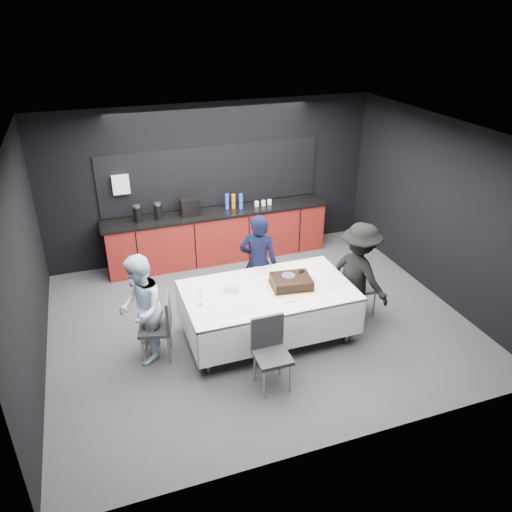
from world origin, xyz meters
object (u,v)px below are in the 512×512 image
(chair_right, at_px, (356,283))
(chair_left, at_px, (161,322))
(cake_assembly, at_px, (291,282))
(champagne_flute, at_px, (200,294))
(person_left, at_px, (141,310))
(plate_stack, at_px, (231,287))
(party_table, at_px, (268,298))
(person_right, at_px, (359,275))
(chair_near, at_px, (270,347))
(person_center, at_px, (258,263))

(chair_right, bearing_deg, chair_left, -178.78)
(cake_assembly, xyz_separation_m, champagne_flute, (-1.30, -0.04, 0.09))
(cake_assembly, height_order, person_left, person_left)
(plate_stack, relative_size, person_left, 0.15)
(party_table, xyz_separation_m, champagne_flute, (-0.97, -0.07, 0.30))
(champagne_flute, bearing_deg, person_right, 0.21)
(cake_assembly, distance_m, chair_left, 1.85)
(party_table, distance_m, person_right, 1.38)
(chair_left, xyz_separation_m, person_right, (2.86, -0.12, 0.25))
(chair_left, distance_m, chair_right, 2.94)
(plate_stack, height_order, chair_near, chair_near)
(cake_assembly, distance_m, chair_near, 1.15)
(chair_right, height_order, person_center, person_center)
(champagne_flute, distance_m, person_center, 1.38)
(person_left, distance_m, person_right, 3.10)
(chair_right, bearing_deg, cake_assembly, -172.73)
(party_table, relative_size, plate_stack, 10.55)
(party_table, xyz_separation_m, plate_stack, (-0.49, 0.14, 0.19))
(cake_assembly, bearing_deg, champagne_flute, -178.09)
(plate_stack, distance_m, person_center, 0.87)
(party_table, distance_m, person_center, 0.78)
(plate_stack, bearing_deg, chair_near, -80.83)
(chair_right, relative_size, chair_near, 1.00)
(chair_right, distance_m, person_center, 1.50)
(chair_near, height_order, person_center, person_center)
(plate_stack, distance_m, chair_left, 1.05)
(plate_stack, xyz_separation_m, chair_right, (1.94, -0.02, -0.30))
(chair_left, height_order, person_right, person_right)
(plate_stack, height_order, chair_right, chair_right)
(champagne_flute, xyz_separation_m, person_center, (1.09, 0.83, -0.16))
(chair_left, bearing_deg, chair_near, -39.77)
(person_left, bearing_deg, chair_left, 87.29)
(person_center, bearing_deg, person_right, 169.77)
(party_table, xyz_separation_m, chair_left, (-1.49, 0.05, -0.11))
(person_center, bearing_deg, person_left, 42.81)
(plate_stack, bearing_deg, party_table, -16.02)
(party_table, bearing_deg, person_right, -2.56)
(chair_left, height_order, person_left, person_left)
(party_table, relative_size, champagne_flute, 10.36)
(cake_assembly, distance_m, person_left, 2.06)
(cake_assembly, distance_m, person_right, 1.05)
(champagne_flute, xyz_separation_m, chair_left, (-0.52, 0.12, -0.40))
(party_table, height_order, cake_assembly, cake_assembly)
(plate_stack, bearing_deg, person_center, 45.46)
(party_table, relative_size, chair_near, 2.51)
(chair_near, bearing_deg, person_left, 143.83)
(chair_right, bearing_deg, chair_near, -149.60)
(cake_assembly, bearing_deg, party_table, 175.42)
(chair_right, bearing_deg, person_right, -114.10)
(person_left, bearing_deg, cake_assembly, 95.90)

